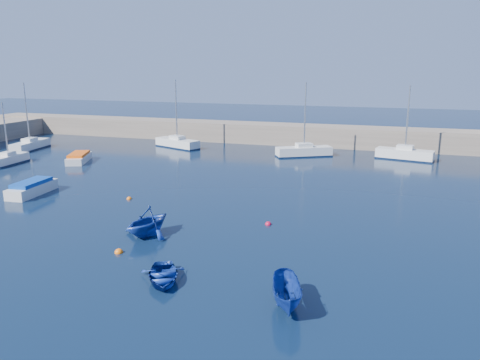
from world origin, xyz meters
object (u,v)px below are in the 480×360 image
(sailboat_7, at_px, (405,154))
(sailboat_3, at_px, (9,159))
(dinghy_left, at_px, (147,221))
(dinghy_right, at_px, (287,294))
(dinghy_center, at_px, (163,276))
(sailboat_5, at_px, (177,143))
(sailboat_6, at_px, (304,151))
(motorboat_1, at_px, (32,188))
(motorboat_2, at_px, (79,158))
(sailboat_4, at_px, (30,145))

(sailboat_7, bearing_deg, sailboat_3, 124.01)
(sailboat_3, relative_size, dinghy_left, 1.89)
(sailboat_7, bearing_deg, dinghy_right, -175.84)
(dinghy_center, relative_size, dinghy_right, 0.92)
(sailboat_5, xyz_separation_m, sailboat_6, (16.74, -0.91, -0.00))
(sailboat_6, height_order, motorboat_1, sailboat_6)
(motorboat_2, distance_m, dinghy_right, 37.78)
(sailboat_5, height_order, motorboat_1, sailboat_5)
(sailboat_4, height_order, dinghy_center, sailboat_4)
(sailboat_7, bearing_deg, sailboat_5, 103.68)
(sailboat_3, relative_size, sailboat_7, 0.80)
(sailboat_5, height_order, sailboat_6, sailboat_5)
(dinghy_center, xyz_separation_m, dinghy_right, (6.34, -0.63, 0.33))
(sailboat_4, relative_size, sailboat_5, 0.96)
(motorboat_2, relative_size, dinghy_left, 1.47)
(sailboat_3, xyz_separation_m, motorboat_1, (11.12, -9.09, -0.01))
(sailboat_5, bearing_deg, sailboat_7, -66.31)
(sailboat_4, xyz_separation_m, dinghy_left, (29.46, -22.99, 0.34))
(motorboat_2, bearing_deg, sailboat_7, -2.27)
(sailboat_3, height_order, sailboat_4, sailboat_4)
(sailboat_4, bearing_deg, dinghy_center, -49.09)
(dinghy_left, bearing_deg, motorboat_1, 171.81)
(sailboat_7, distance_m, dinghy_left, 34.51)
(sailboat_3, xyz_separation_m, sailboat_4, (-4.54, 8.26, 0.04))
(sailboat_5, relative_size, dinghy_left, 2.46)
(sailboat_3, relative_size, dinghy_center, 2.15)
(sailboat_7, bearing_deg, dinghy_left, 165.58)
(sailboat_4, xyz_separation_m, motorboat_1, (15.66, -17.35, -0.05))
(sailboat_6, height_order, dinghy_right, sailboat_6)
(dinghy_left, bearing_deg, sailboat_4, 156.08)
(sailboat_3, bearing_deg, sailboat_6, 22.69)
(motorboat_1, distance_m, dinghy_left, 14.92)
(dinghy_center, height_order, dinghy_right, dinghy_right)
(sailboat_4, height_order, motorboat_1, sailboat_4)
(sailboat_3, distance_m, sailboat_5, 19.88)
(dinghy_left, bearing_deg, dinghy_center, -40.81)
(sailboat_4, distance_m, dinghy_center, 43.88)
(sailboat_5, relative_size, sailboat_6, 1.01)
(sailboat_4, distance_m, motorboat_2, 11.84)
(dinghy_right, bearing_deg, sailboat_6, 82.33)
(sailboat_4, bearing_deg, sailboat_7, 1.30)
(motorboat_2, bearing_deg, dinghy_right, -62.69)
(dinghy_center, bearing_deg, dinghy_right, -32.65)
(dinghy_center, height_order, dinghy_left, dinghy_left)
(sailboat_4, bearing_deg, motorboat_1, -56.48)
(dinghy_right, bearing_deg, sailboat_5, 104.83)
(sailboat_4, height_order, motorboat_2, sailboat_4)
(sailboat_7, bearing_deg, sailboat_6, 110.29)
(sailboat_5, bearing_deg, motorboat_1, -160.95)
(motorboat_2, bearing_deg, sailboat_3, -173.40)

